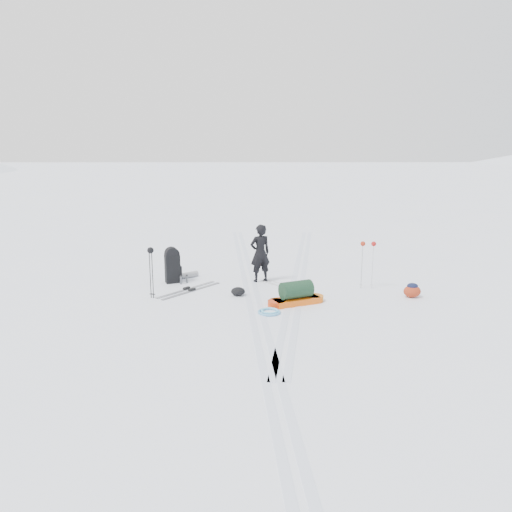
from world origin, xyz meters
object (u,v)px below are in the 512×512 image
Objects in this scene: pulk_sled at (296,295)px; ski_poles_black at (151,257)px; skier at (260,253)px; expedition_rucksack at (175,266)px.

ski_poles_black reaches higher than pulk_sled.
ski_poles_black is (-3.49, 0.49, 0.83)m from pulk_sled.
skier is at bearing 6.92° from ski_poles_black.
expedition_rucksack is (-2.34, -0.03, -0.34)m from skier.
ski_poles_black is (-0.33, -1.46, 0.59)m from expedition_rucksack.
skier reaches higher than expedition_rucksack.
pulk_sled is (0.82, -1.98, -0.58)m from skier.
skier is 2.23m from pulk_sled.
pulk_sled is 1.17× the size of ski_poles_black.
skier reaches higher than ski_poles_black.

